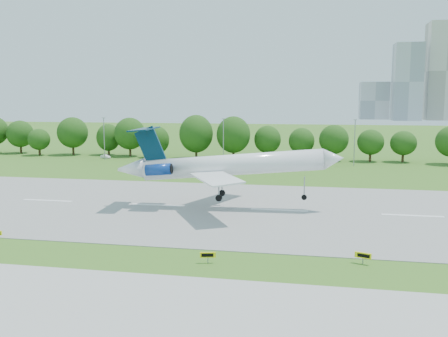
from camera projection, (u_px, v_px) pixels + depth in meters
ground at (261, 261)px, 54.36m from camera, size 600.00×600.00×0.00m
runway at (279, 210)px, 78.67m from camera, size 400.00×45.00×0.08m
taxiway at (233, 337)px, 36.85m from camera, size 400.00×23.00×0.08m
tree_line at (298, 139)px, 142.99m from camera, size 288.40×8.40×10.40m
light_poles at (287, 141)px, 133.71m from camera, size 175.90×0.25×12.19m
skyline at (437, 83)px, 411.42m from camera, size 127.00×52.00×80.00m
airliner at (221, 165)px, 79.32m from camera, size 36.45×26.40×11.65m
taxi_sign_centre at (208, 255)px, 53.39m from camera, size 1.71×0.55×1.20m
taxi_sign_right at (363, 256)px, 53.12m from camera, size 1.74×0.78×1.25m
service_vehicle_a at (105, 156)px, 147.95m from camera, size 3.52×2.32×1.10m
service_vehicle_b at (198, 159)px, 140.44m from camera, size 4.11×2.61×1.30m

